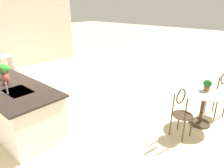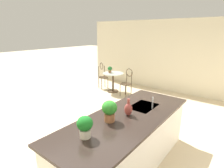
{
  "view_description": "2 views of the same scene",
  "coord_description": "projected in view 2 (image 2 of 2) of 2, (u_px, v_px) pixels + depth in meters",
  "views": [
    {
      "loc": [
        -3.84,
        2.26,
        2.43
      ],
      "look_at": [
        -1.48,
        -0.41,
        1.01
      ],
      "focal_mm": 32.29,
      "sensor_mm": 36.0,
      "label": 1
    },
    {
      "loc": [
        2.61,
        2.35,
        2.26
      ],
      "look_at": [
        -1.11,
        -0.56,
        0.9
      ],
      "focal_mm": 29.49,
      "sensor_mm": 36.0,
      "label": 2
    }
  ],
  "objects": [
    {
      "name": "chair_by_island",
      "position": [
        103.0,
        74.0,
        7.49
      ],
      "size": [
        0.5,
        0.52,
        1.04
      ],
      "color": "#3D2D1E",
      "rests_on": "ground"
    },
    {
      "name": "bistro_table",
      "position": [
        113.0,
        80.0,
        7.04
      ],
      "size": [
        0.8,
        0.8,
        0.74
      ],
      "color": "#3D2D1E",
      "rests_on": "ground"
    },
    {
      "name": "potted_plant_on_table",
      "position": [
        110.0,
        69.0,
        6.99
      ],
      "size": [
        0.17,
        0.17,
        0.24
      ],
      "color": "#9E603D",
      "rests_on": "bistro_table"
    },
    {
      "name": "vase_on_counter",
      "position": [
        128.0,
        109.0,
        3.02
      ],
      "size": [
        0.13,
        0.13,
        0.29
      ],
      "color": "#993D38",
      "rests_on": "kitchen_island"
    },
    {
      "name": "potted_plant_counter_near",
      "position": [
        109.0,
        110.0,
        2.8
      ],
      "size": [
        0.24,
        0.24,
        0.33
      ],
      "color": "#9E603D",
      "rests_on": "kitchen_island"
    },
    {
      "name": "ground_plane",
      "position": [
        101.0,
        139.0,
        3.99
      ],
      "size": [
        40.0,
        40.0,
        0.0
      ],
      "primitive_type": "plane",
      "color": "beige"
    },
    {
      "name": "sink_faucet",
      "position": [
        153.0,
        103.0,
        3.28
      ],
      "size": [
        0.02,
        0.02,
        0.22
      ],
      "primitive_type": "cylinder",
      "color": "#B2B5BA",
      "rests_on": "kitchen_island"
    },
    {
      "name": "wall_left_window",
      "position": [
        176.0,
        57.0,
        6.84
      ],
      "size": [
        0.12,
        7.8,
        2.7
      ],
      "primitive_type": "cube",
      "color": "beige",
      "rests_on": "ground"
    },
    {
      "name": "chair_near_window",
      "position": [
        127.0,
        81.0,
        6.45
      ],
      "size": [
        0.43,
        0.51,
        1.04
      ],
      "color": "#3D2D1E",
      "rests_on": "ground"
    },
    {
      "name": "kitchen_island",
      "position": [
        126.0,
        141.0,
        3.13
      ],
      "size": [
        2.8,
        1.06,
        0.92
      ],
      "color": "white",
      "rests_on": "ground"
    },
    {
      "name": "potted_plant_counter_far",
      "position": [
        85.0,
        126.0,
        2.37
      ],
      "size": [
        0.21,
        0.21,
        0.3
      ],
      "color": "beige",
      "rests_on": "kitchen_island"
    }
  ]
}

